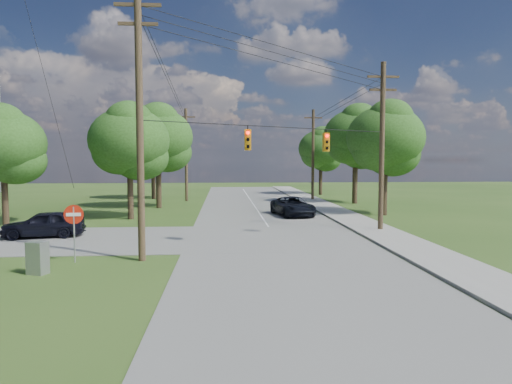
{
  "coord_description": "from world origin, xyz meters",
  "views": [
    {
      "loc": [
        -0.96,
        -19.91,
        4.46
      ],
      "look_at": [
        0.81,
        5.0,
        2.71
      ],
      "focal_mm": 32.0,
      "sensor_mm": 36.0,
      "label": 1
    }
  ],
  "objects": [
    {
      "name": "ground",
      "position": [
        0.0,
        0.0,
        0.0
      ],
      "size": [
        140.0,
        140.0,
        0.0
      ],
      "primitive_type": "plane",
      "color": "#2E4D19",
      "rests_on": "ground"
    },
    {
      "name": "control_cabinet",
      "position": [
        -8.25,
        -1.76,
        0.64
      ],
      "size": [
        0.85,
        0.73,
        1.28
      ],
      "primitive_type": "cube",
      "rotation": [
        0.0,
        0.0,
        -0.36
      ],
      "color": "#949699",
      "rests_on": "ground"
    },
    {
      "name": "tree_w_far",
      "position": [
        -9.0,
        33.0,
        6.25
      ],
      "size": [
        6.0,
        6.0,
        8.73
      ],
      "color": "#412E20",
      "rests_on": "ground"
    },
    {
      "name": "main_road",
      "position": [
        2.0,
        5.0,
        0.01
      ],
      "size": [
        10.0,
        100.0,
        0.03
      ],
      "primitive_type": "cube",
      "color": "gray",
      "rests_on": "ground"
    },
    {
      "name": "do_not_enter_sign",
      "position": [
        -7.46,
        0.21,
        1.83
      ],
      "size": [
        0.84,
        0.11,
        2.53
      ],
      "rotation": [
        0.0,
        0.0,
        0.07
      ],
      "color": "#949699",
      "rests_on": "ground"
    },
    {
      "name": "car_main_north",
      "position": [
        4.54,
        16.03,
        0.78
      ],
      "size": [
        3.37,
        5.72,
        1.49
      ],
      "primitive_type": "imported",
      "rotation": [
        0.0,
        0.0,
        0.17
      ],
      "color": "black",
      "rests_on": "main_road"
    },
    {
      "name": "sidewalk_east",
      "position": [
        8.7,
        5.0,
        0.06
      ],
      "size": [
        2.6,
        100.0,
        0.12
      ],
      "primitive_type": "cube",
      "color": "#9B9A91",
      "rests_on": "ground"
    },
    {
      "name": "tree_w_mid",
      "position": [
        -7.0,
        23.0,
        6.58
      ],
      "size": [
        6.4,
        6.4,
        9.22
      ],
      "color": "#412E20",
      "rests_on": "ground"
    },
    {
      "name": "pole_north_e",
      "position": [
        8.9,
        30.0,
        5.13
      ],
      "size": [
        2.0,
        0.32,
        10.0
      ],
      "color": "#4E3D28",
      "rests_on": "ground"
    },
    {
      "name": "tree_cross_n",
      "position": [
        -16.0,
        12.5,
        5.59
      ],
      "size": [
        5.6,
        5.6,
        7.91
      ],
      "color": "#412E20",
      "rests_on": "ground"
    },
    {
      "name": "tree_e_mid",
      "position": [
        12.5,
        26.0,
        6.91
      ],
      "size": [
        6.6,
        6.6,
        9.64
      ],
      "color": "#412E20",
      "rests_on": "ground"
    },
    {
      "name": "tree_e_far",
      "position": [
        11.5,
        38.0,
        5.92
      ],
      "size": [
        5.8,
        5.8,
        8.32
      ],
      "color": "#412E20",
      "rests_on": "ground"
    },
    {
      "name": "tree_w_near",
      "position": [
        -8.0,
        15.0,
        5.92
      ],
      "size": [
        6.0,
        6.0,
        8.4
      ],
      "color": "#412E20",
      "rests_on": "ground"
    },
    {
      "name": "pole_sw",
      "position": [
        -4.6,
        0.4,
        6.23
      ],
      "size": [
        2.0,
        0.32,
        12.0
      ],
      "color": "#4E3D28",
      "rests_on": "ground"
    },
    {
      "name": "traffic_signals",
      "position": [
        2.55,
        4.43,
        5.5
      ],
      "size": [
        4.91,
        3.27,
        1.05
      ],
      "color": "orange",
      "rests_on": "ground"
    },
    {
      "name": "tree_e_near",
      "position": [
        12.0,
        16.0,
        6.25
      ],
      "size": [
        6.2,
        6.2,
        8.81
      ],
      "color": "#412E20",
      "rests_on": "ground"
    },
    {
      "name": "power_lines",
      "position": [
        1.5,
        11.54,
        9.15
      ],
      "size": [
        13.93,
        29.62,
        4.93
      ],
      "color": "black",
      "rests_on": "ground"
    },
    {
      "name": "car_cross_dark",
      "position": [
        -11.3,
        6.88,
        0.79
      ],
      "size": [
        4.71,
        2.54,
        1.52
      ],
      "primitive_type": "imported",
      "rotation": [
        0.0,
        0.0,
        -1.4
      ],
      "color": "black",
      "rests_on": "cross_road"
    },
    {
      "name": "pole_north_w",
      "position": [
        -5.0,
        30.0,
        5.13
      ],
      "size": [
        2.0,
        0.32,
        10.0
      ],
      "color": "#4E3D28",
      "rests_on": "ground"
    },
    {
      "name": "pole_ne",
      "position": [
        8.9,
        8.0,
        5.47
      ],
      "size": [
        2.0,
        0.32,
        10.5
      ],
      "color": "#4E3D28",
      "rests_on": "ground"
    }
  ]
}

